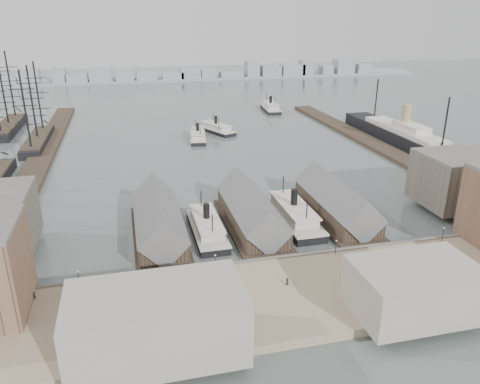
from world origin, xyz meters
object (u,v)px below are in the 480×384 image
object	(u,v)px
ferry_docked_west	(207,227)
horse_cart_center	(199,292)
horse_cart_left	(85,293)
horse_cart_right	(409,275)
ocean_steamer	(404,136)

from	to	relation	value
ferry_docked_west	horse_cart_center	size ratio (longest dim) A/B	5.46
ferry_docked_west	horse_cart_center	xyz separation A→B (m)	(-7.38, -32.38, 0.58)
horse_cart_left	horse_cart_center	xyz separation A→B (m)	(23.31, -5.56, 0.01)
ferry_docked_west	horse_cart_right	bearing A→B (deg)	-43.35
ocean_steamer	horse_cart_right	xyz separation A→B (m)	(-65.87, -107.67, -1.20)
ferry_docked_west	horse_cart_left	xyz separation A→B (m)	(-30.69, -26.82, 0.57)
horse_cart_left	horse_cart_center	size ratio (longest dim) A/B	0.95
horse_cart_left	horse_cart_right	distance (m)	70.55
horse_cart_center	ocean_steamer	bearing A→B (deg)	-44.80
ocean_steamer	horse_cart_right	size ratio (longest dim) A/B	19.59
horse_cart_center	horse_cart_right	distance (m)	46.73
ocean_steamer	horse_cart_left	size ratio (longest dim) A/B	19.83
ocean_steamer	horse_cart_left	distance (m)	167.12
horse_cart_left	horse_cart_center	bearing A→B (deg)	-100.29
ferry_docked_west	horse_cart_left	size ratio (longest dim) A/B	5.73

